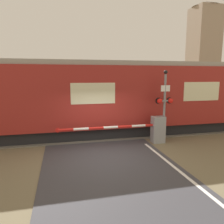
{
  "coord_description": "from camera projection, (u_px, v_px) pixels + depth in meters",
  "views": [
    {
      "loc": [
        -1.64,
        -8.23,
        3.19
      ],
      "look_at": [
        0.72,
        1.77,
        1.47
      ],
      "focal_mm": 35.0,
      "sensor_mm": 36.0,
      "label": 1
    }
  ],
  "objects": [
    {
      "name": "signal_post",
      "position": [
        165.0,
        102.0,
        10.3
      ],
      "size": [
        0.86,
        0.26,
        3.44
      ],
      "color": "gray",
      "rests_on": "ground_plane"
    },
    {
      "name": "distant_building",
      "position": [
        203.0,
        50.0,
        32.85
      ],
      "size": [
        4.05,
        4.05,
        13.91
      ],
      "color": "gray",
      "rests_on": "ground_plane"
    },
    {
      "name": "train",
      "position": [
        89.0,
        98.0,
        11.73
      ],
      "size": [
        20.96,
        3.09,
        3.92
      ],
      "color": "black",
      "rests_on": "ground_plane"
    },
    {
      "name": "track_bed",
      "position": [
        93.0,
        133.0,
        12.09
      ],
      "size": [
        36.0,
        3.2,
        0.13
      ],
      "color": "#666056",
      "rests_on": "ground_plane"
    },
    {
      "name": "ground_plane",
      "position": [
        105.0,
        156.0,
        8.8
      ],
      "size": [
        80.0,
        80.0,
        0.0
      ],
      "primitive_type": "plane",
      "color": "#6B6047"
    },
    {
      "name": "crossing_barrier",
      "position": [
        151.0,
        129.0,
        10.38
      ],
      "size": [
        5.07,
        0.44,
        1.28
      ],
      "color": "gray",
      "rests_on": "ground_plane"
    }
  ]
}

